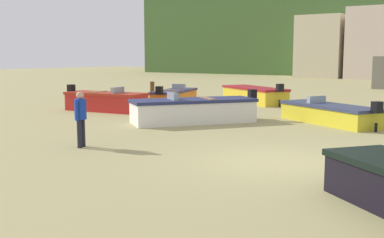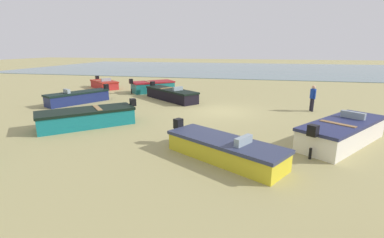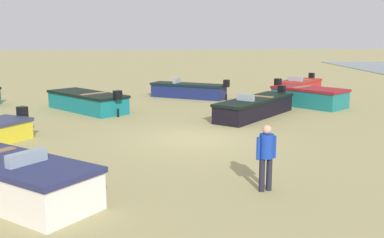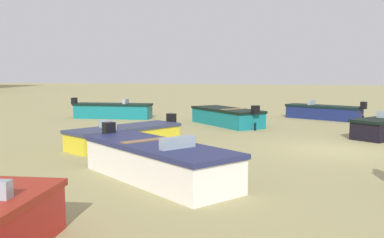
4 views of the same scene
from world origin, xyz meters
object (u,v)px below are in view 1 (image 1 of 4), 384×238
mooring_post_near_water (152,91)px  beach_walker_foreground (81,115)px  boat_yellow_2 (329,114)px  boat_red_5 (106,101)px  boat_white_9 (193,110)px  boat_orange_0 (174,97)px  boat_yellow_8 (254,95)px

mooring_post_near_water → beach_walker_foreground: bearing=-59.7°
boat_yellow_2 → beach_walker_foreground: (-4.46, -8.83, 0.57)m
boat_red_5 → boat_yellow_2: bearing=93.6°
boat_red_5 → mooring_post_near_water: 5.83m
beach_walker_foreground → boat_white_9: bearing=161.6°
mooring_post_near_water → beach_walker_foreground: beach_walker_foreground is taller
boat_orange_0 → boat_white_9: 6.99m
mooring_post_near_water → boat_yellow_2: bearing=-17.9°
boat_yellow_8 → mooring_post_near_water: (-5.74, -2.00, 0.11)m
boat_orange_0 → boat_yellow_2: boat_orange_0 is taller
boat_red_5 → boat_white_9: (5.69, -0.99, 0.02)m
boat_yellow_2 → boat_white_9: boat_white_9 is taller
boat_yellow_8 → beach_walker_foreground: size_ratio=3.02×
boat_yellow_2 → boat_white_9: bearing=151.8°
boat_white_9 → boat_red_5: bearing=27.5°
boat_yellow_2 → boat_white_9: size_ratio=0.93×
boat_orange_0 → boat_white_9: boat_white_9 is taller
boat_red_5 → boat_yellow_8: (4.14, 7.61, -0.01)m
mooring_post_near_water → beach_walker_foreground: size_ratio=0.69×
boat_yellow_2 → boat_yellow_8: (-6.10, 5.83, 0.06)m
boat_orange_0 → mooring_post_near_water: 2.97m
mooring_post_near_water → boat_yellow_8: bearing=19.2°
boat_red_5 → beach_walker_foreground: 9.15m
boat_yellow_2 → beach_walker_foreground: beach_walker_foreground is taller
beach_walker_foreground → boat_orange_0: bearing=-176.5°
boat_red_5 → mooring_post_near_water: bearing=-170.4°
boat_orange_0 → boat_white_9: size_ratio=0.89×
boat_yellow_8 → boat_yellow_2: bearing=-101.2°
boat_yellow_2 → beach_walker_foreground: bearing=-176.1°
mooring_post_near_water → boat_red_5: bearing=-74.1°
boat_white_9 → beach_walker_foreground: 6.09m
boat_yellow_2 → boat_orange_0: bearing=105.8°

